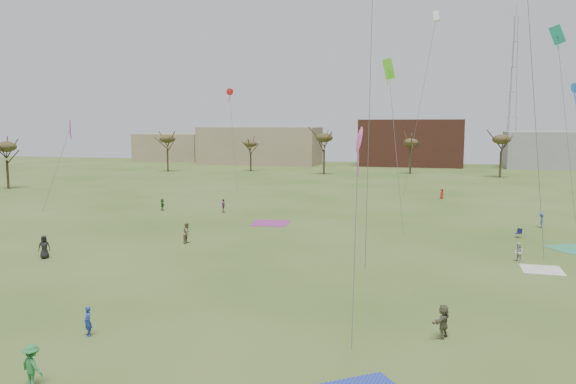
% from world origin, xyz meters
% --- Properties ---
extents(ground, '(260.00, 260.00, 0.00)m').
position_xyz_m(ground, '(0.00, 0.00, 0.00)').
color(ground, '#34531A').
rests_on(ground, ground).
extents(flyer_near_center, '(1.30, 0.97, 1.79)m').
position_xyz_m(flyer_near_center, '(-4.80, -10.71, 0.89)').
color(flyer_near_center, '#2A7F40').
rests_on(flyer_near_center, ground).
extents(flyer_near_right, '(0.67, 0.62, 1.53)m').
position_xyz_m(flyer_near_right, '(-5.90, -5.36, 0.77)').
color(flyer_near_right, '#223B9F').
rests_on(flyer_near_right, ground).
extents(spectator_fore_b, '(0.73, 0.93, 1.90)m').
position_xyz_m(spectator_fore_b, '(-10.54, 16.24, 0.95)').
color(spectator_fore_b, '#7D704F').
rests_on(spectator_fore_b, ground).
extents(spectator_fore_c, '(1.16, 1.66, 1.72)m').
position_xyz_m(spectator_fore_c, '(11.48, -1.02, 0.86)').
color(spectator_fore_c, brown).
rests_on(spectator_fore_c, ground).
extents(flyer_mid_a, '(1.09, 0.98, 1.88)m').
position_xyz_m(flyer_mid_a, '(-19.13, 8.02, 0.94)').
color(flyer_mid_a, black).
rests_on(flyer_mid_a, ground).
extents(spectator_mid_d, '(0.68, 1.06, 1.68)m').
position_xyz_m(spectator_mid_d, '(-13.83, 33.52, 0.84)').
color(spectator_mid_d, '#883883').
rests_on(spectator_mid_d, ground).
extents(spectator_mid_e, '(0.91, 0.92, 1.50)m').
position_xyz_m(spectator_mid_e, '(17.45, 16.62, 0.75)').
color(spectator_mid_e, silver).
rests_on(spectator_mid_e, ground).
extents(flyer_far_a, '(1.13, 1.38, 1.48)m').
position_xyz_m(flyer_far_a, '(-21.88, 33.23, 0.74)').
color(flyer_far_a, '#296923').
rests_on(flyer_far_a, ground).
extents(flyer_far_b, '(0.81, 0.84, 1.45)m').
position_xyz_m(flyer_far_b, '(12.13, 53.44, 0.73)').
color(flyer_far_b, '#B4211E').
rests_on(flyer_far_b, ground).
extents(flyer_far_c, '(0.74, 1.09, 1.56)m').
position_xyz_m(flyer_far_c, '(21.82, 32.61, 0.78)').
color(flyer_far_c, '#1F4D92').
rests_on(flyer_far_c, ground).
extents(blanket_cream, '(2.87, 2.87, 0.03)m').
position_xyz_m(blanket_cream, '(18.78, 14.41, 0.00)').
color(blanket_cream, silver).
rests_on(blanket_cream, ground).
extents(blanket_plum, '(4.36, 4.36, 0.03)m').
position_xyz_m(blanket_plum, '(-6.19, 27.93, 0.00)').
color(blanket_plum, '#952D81').
rests_on(blanket_plum, ground).
extents(blanket_olive, '(4.59, 4.59, 0.03)m').
position_xyz_m(blanket_olive, '(22.51, 22.59, 0.00)').
color(blanket_olive, '#349168').
rests_on(blanket_olive, ground).
extents(camp_chair_right, '(0.73, 0.74, 0.87)m').
position_xyz_m(camp_chair_right, '(18.81, 26.51, 0.26)').
color(camp_chair_right, '#161437').
rests_on(camp_chair_right, ground).
extents(tree_line, '(117.44, 49.32, 8.91)m').
position_xyz_m(tree_line, '(-2.85, 79.12, 7.09)').
color(tree_line, '#3A2B1E').
rests_on(tree_line, ground).
extents(building_tan, '(32.00, 14.00, 10.00)m').
position_xyz_m(building_tan, '(-35.00, 115.00, 5.00)').
color(building_tan, '#937F60').
rests_on(building_tan, ground).
extents(building_brick, '(26.00, 16.00, 12.00)m').
position_xyz_m(building_brick, '(5.00, 120.00, 6.00)').
color(building_brick, brown).
rests_on(building_brick, ground).
extents(building_grey, '(24.00, 12.00, 9.00)m').
position_xyz_m(building_grey, '(40.00, 118.00, 4.50)').
color(building_grey, gray).
rests_on(building_grey, ground).
extents(building_tan_west, '(20.00, 12.00, 8.00)m').
position_xyz_m(building_tan_west, '(-65.00, 122.00, 4.00)').
color(building_tan_west, '#937F60').
rests_on(building_tan_west, ground).
extents(radio_tower, '(1.51, 1.72, 41.00)m').
position_xyz_m(radio_tower, '(30.00, 125.00, 19.21)').
color(radio_tower, '#9EA3A8').
rests_on(radio_tower, ground).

